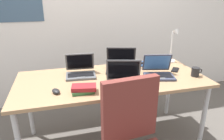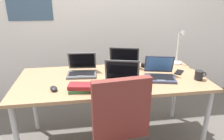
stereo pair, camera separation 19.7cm
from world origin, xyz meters
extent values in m
plane|color=#56514C|center=(0.00, 0.00, 0.00)|extent=(12.00, 12.00, 0.00)
cube|color=silver|center=(0.00, 1.10, 1.30)|extent=(6.00, 0.12, 2.60)
cube|color=#9E7A56|center=(0.00, 0.00, 0.72)|extent=(1.80, 0.80, 0.03)
cylinder|color=#B2B5BA|center=(0.84, -0.34, 0.35)|extent=(0.04, 0.04, 0.71)
cylinder|color=#B2B5BA|center=(-0.84, 0.34, 0.35)|extent=(0.04, 0.04, 0.71)
cylinder|color=#B2B5BA|center=(0.84, 0.34, 0.35)|extent=(0.04, 0.04, 0.71)
cylinder|color=white|center=(0.80, 0.31, 0.75)|extent=(0.12, 0.12, 0.02)
cylinder|color=white|center=(0.80, 0.31, 0.93)|extent=(0.02, 0.02, 0.34)
cylinder|color=white|center=(0.80, 0.27, 1.10)|extent=(0.01, 0.08, 0.01)
cone|color=white|center=(0.80, 0.23, 1.10)|extent=(0.07, 0.09, 0.09)
cube|color=#232326|center=(0.14, 0.15, 0.75)|extent=(0.36, 0.29, 0.02)
cube|color=black|center=(0.14, 0.15, 0.76)|extent=(0.30, 0.19, 0.00)
cube|color=#595B60|center=(0.12, 0.08, 0.76)|extent=(0.10, 0.07, 0.00)
cube|color=#232326|center=(0.18, 0.28, 0.86)|extent=(0.32, 0.16, 0.21)
cube|color=black|center=(0.18, 0.28, 0.86)|extent=(0.29, 0.14, 0.17)
cube|color=#33384C|center=(0.44, -0.11, 0.75)|extent=(0.32, 0.25, 0.02)
cube|color=black|center=(0.44, -0.11, 0.76)|extent=(0.26, 0.16, 0.00)
cube|color=#595B60|center=(0.43, -0.18, 0.76)|extent=(0.09, 0.06, 0.00)
cube|color=#33384C|center=(0.47, 0.01, 0.85)|extent=(0.29, 0.13, 0.18)
cube|color=#3F72BF|center=(0.47, 0.01, 0.85)|extent=(0.26, 0.11, 0.15)
cube|color=#515459|center=(-0.29, 0.10, 0.75)|extent=(0.30, 0.22, 0.02)
cube|color=black|center=(-0.29, 0.10, 0.76)|extent=(0.26, 0.13, 0.00)
cube|color=#595B60|center=(-0.29, 0.04, 0.76)|extent=(0.08, 0.05, 0.00)
cube|color=#515459|center=(-0.28, 0.23, 0.85)|extent=(0.29, 0.09, 0.19)
cube|color=black|center=(-0.28, 0.23, 0.85)|extent=(0.26, 0.08, 0.16)
cube|color=#515459|center=(0.04, -0.26, 0.75)|extent=(0.35, 0.28, 0.02)
cube|color=black|center=(0.04, -0.26, 0.76)|extent=(0.29, 0.18, 0.00)
cube|color=#595B60|center=(0.02, -0.33, 0.76)|extent=(0.09, 0.07, 0.00)
cube|color=#515459|center=(0.07, -0.14, 0.86)|extent=(0.31, 0.13, 0.21)
cube|color=black|center=(0.07, -0.15, 0.86)|extent=(0.28, 0.11, 0.17)
ellipsoid|color=black|center=(-0.53, -0.20, 0.76)|extent=(0.09, 0.11, 0.03)
cube|color=black|center=(0.70, 0.03, 0.74)|extent=(0.14, 0.15, 0.01)
torus|color=#335999|center=(0.47, 0.25, 0.75)|extent=(0.18, 0.18, 0.03)
cylinder|color=black|center=(0.40, 0.25, 0.76)|extent=(0.06, 0.06, 0.04)
cylinder|color=black|center=(0.55, 0.25, 0.76)|extent=(0.06, 0.06, 0.04)
cylinder|color=gold|center=(0.67, 0.24, 0.77)|extent=(0.04, 0.04, 0.06)
cylinder|color=white|center=(0.67, 0.24, 0.81)|extent=(0.04, 0.04, 0.01)
cube|color=#336638|center=(-0.31, -0.24, 0.75)|extent=(0.18, 0.11, 0.03)
cube|color=maroon|center=(-0.30, -0.24, 0.78)|extent=(0.22, 0.15, 0.03)
cylinder|color=black|center=(0.80, -0.17, 0.78)|extent=(0.08, 0.08, 0.09)
torus|color=black|center=(0.85, -0.17, 0.79)|extent=(0.05, 0.01, 0.05)
cube|color=brown|center=(-0.02, -0.58, 0.73)|extent=(0.42, 0.10, 0.48)
camera|label=1|loc=(-0.47, -1.78, 1.51)|focal=33.11mm
camera|label=2|loc=(-0.28, -1.82, 1.51)|focal=33.11mm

